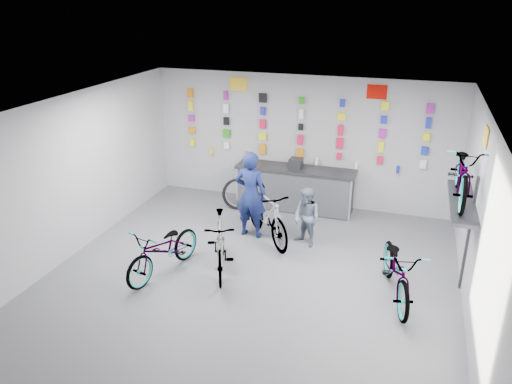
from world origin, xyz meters
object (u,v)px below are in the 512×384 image
(bike_center, at_px, (220,244))
(customer, at_px, (307,217))
(bike_right, at_px, (397,269))
(bike_service, at_px, (267,215))
(clerk, at_px, (251,195))
(bike_left, at_px, (164,250))
(counter, at_px, (295,189))

(bike_center, height_order, customer, customer)
(bike_right, relative_size, customer, 1.62)
(bike_service, xyz_separation_m, clerk, (-0.38, 0.11, 0.34))
(bike_center, distance_m, customer, 1.89)
(clerk, bearing_deg, bike_service, 167.66)
(clerk, height_order, customer, clerk)
(clerk, distance_m, customer, 1.21)
(bike_right, bearing_deg, bike_center, 168.02)
(bike_left, bearing_deg, bike_service, 67.47)
(bike_left, bearing_deg, customer, 55.03)
(bike_right, bearing_deg, counter, 115.43)
(customer, bearing_deg, bike_left, -108.30)
(bike_right, height_order, customer, customer)
(bike_left, xyz_separation_m, bike_center, (0.90, 0.41, 0.06))
(bike_center, bearing_deg, clerk, 66.12)
(bike_center, bearing_deg, bike_right, -19.25)
(bike_center, xyz_separation_m, customer, (1.24, 1.43, 0.06))
(customer, bearing_deg, bike_center, -99.81)
(counter, height_order, clerk, clerk)
(bike_right, bearing_deg, clerk, 140.95)
(counter, distance_m, customer, 1.77)
(bike_center, height_order, bike_service, bike_service)
(bike_left, distance_m, bike_service, 2.25)
(counter, bearing_deg, bike_center, -101.00)
(bike_center, height_order, clerk, clerk)
(bike_service, bearing_deg, customer, -38.35)
(bike_left, xyz_separation_m, bike_service, (1.35, 1.79, 0.09))
(counter, xyz_separation_m, bike_right, (2.44, -2.97, 0.02))
(bike_center, xyz_separation_m, clerk, (0.07, 1.50, 0.37))
(bike_center, relative_size, bike_service, 0.95)
(bike_right, bearing_deg, customer, 129.74)
(clerk, relative_size, customer, 1.51)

